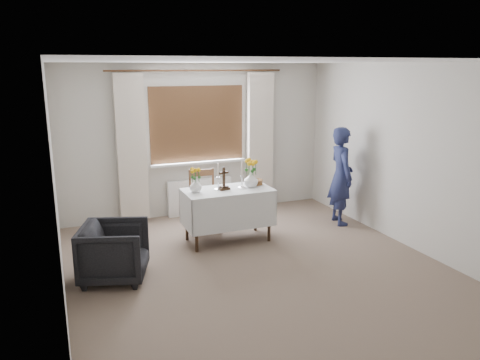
% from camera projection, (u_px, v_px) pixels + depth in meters
% --- Properties ---
extents(ground, '(5.00, 5.00, 0.00)m').
position_uv_depth(ground, '(258.00, 269.00, 5.81)').
color(ground, '#7C6556').
rests_on(ground, ground).
extents(altar_table, '(1.24, 0.64, 0.76)m').
position_uv_depth(altar_table, '(228.00, 215.00, 6.66)').
color(altar_table, silver).
rests_on(altar_table, ground).
extents(wooden_chair, '(0.45, 0.45, 0.92)m').
position_uv_depth(wooden_chair, '(205.00, 201.00, 7.07)').
color(wooden_chair, '#4E2D1B').
rests_on(wooden_chair, ground).
extents(armchair, '(0.94, 0.92, 0.68)m').
position_uv_depth(armchair, '(114.00, 252.00, 5.45)').
color(armchair, black).
rests_on(armchair, ground).
extents(person, '(0.47, 0.62, 1.54)m').
position_uv_depth(person, '(341.00, 176.00, 7.33)').
color(person, navy).
rests_on(person, ground).
extents(radiator, '(1.10, 0.10, 0.60)m').
position_uv_depth(radiator, '(200.00, 196.00, 7.91)').
color(radiator, white).
rests_on(radiator, ground).
extents(wooden_cross, '(0.17, 0.13, 0.32)m').
position_uv_depth(wooden_cross, '(224.00, 178.00, 6.52)').
color(wooden_cross, black).
rests_on(wooden_cross, altar_table).
extents(candlestick_left, '(0.11, 0.11, 0.38)m').
position_uv_depth(candlestick_left, '(218.00, 177.00, 6.51)').
color(candlestick_left, white).
rests_on(candlestick_left, altar_table).
extents(candlestick_right, '(0.13, 0.13, 0.39)m').
position_uv_depth(candlestick_right, '(242.00, 175.00, 6.60)').
color(candlestick_right, white).
rests_on(candlestick_right, altar_table).
extents(flower_vase_left, '(0.17, 0.17, 0.18)m').
position_uv_depth(flower_vase_left, '(196.00, 186.00, 6.41)').
color(flower_vase_left, white).
rests_on(flower_vase_left, altar_table).
extents(flower_vase_right, '(0.27, 0.27, 0.21)m').
position_uv_depth(flower_vase_right, '(251.00, 180.00, 6.68)').
color(flower_vase_right, white).
rests_on(flower_vase_right, altar_table).
extents(wicker_basket, '(0.20, 0.20, 0.07)m').
position_uv_depth(wicker_basket, '(256.00, 182.00, 6.83)').
color(wicker_basket, brown).
rests_on(wicker_basket, altar_table).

